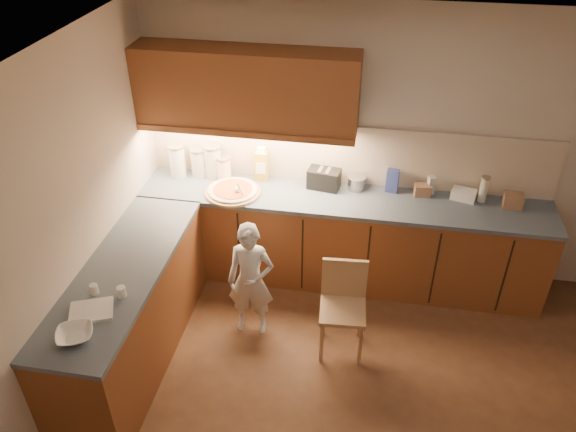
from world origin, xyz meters
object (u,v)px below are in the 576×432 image
object	(u,v)px
pizza_on_board	(233,191)
oil_jug	(262,165)
child	(251,280)
wooden_chair	(343,301)
toaster	(324,179)

from	to	relation	value
pizza_on_board	oil_jug	distance (m)	0.38
child	pizza_on_board	bearing A→B (deg)	111.25
child	wooden_chair	distance (m)	0.79
toaster	pizza_on_board	bearing A→B (deg)	-154.63
wooden_chair	oil_jug	world-z (taller)	oil_jug
toaster	oil_jug	bearing A→B (deg)	-175.22
pizza_on_board	wooden_chair	size ratio (longest dim) A/B	0.62
wooden_chair	oil_jug	size ratio (longest dim) A/B	2.38
wooden_chair	toaster	xyz separation A→B (m)	(-0.30, 1.04, 0.53)
pizza_on_board	toaster	size ratio (longest dim) A/B	1.63
oil_jug	pizza_on_board	bearing A→B (deg)	-126.79
child	oil_jug	world-z (taller)	oil_jug
wooden_chair	oil_jug	bearing A→B (deg)	125.80
child	oil_jug	xyz separation A→B (m)	(-0.11, 1.04, 0.53)
pizza_on_board	wooden_chair	bearing A→B (deg)	-35.61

